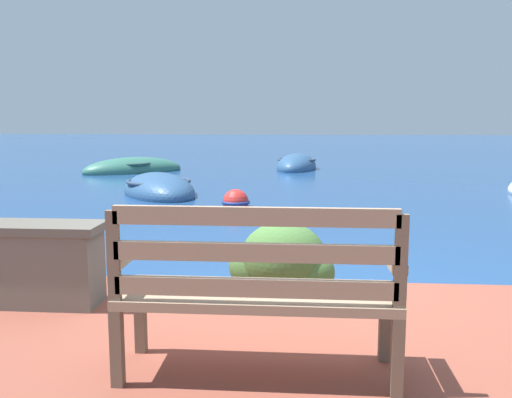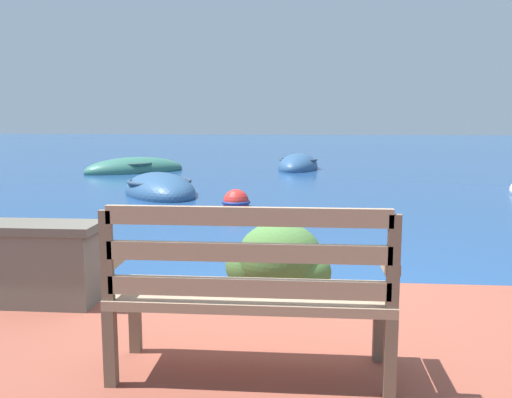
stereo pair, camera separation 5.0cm
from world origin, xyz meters
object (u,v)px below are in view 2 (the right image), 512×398
rowboat_nearest (160,191)px  rowboat_outer (298,167)px  rowboat_far (135,170)px  park_bench (250,287)px  mooring_buoy (236,202)px

rowboat_nearest → rowboat_outer: (2.67, 5.54, 0.00)m
rowboat_far → rowboat_outer: (4.47, 1.23, 0.01)m
rowboat_nearest → park_bench: bearing=-13.4°
rowboat_nearest → rowboat_outer: 6.15m
park_bench → rowboat_far: (-4.39, 12.48, -0.64)m
rowboat_far → mooring_buoy: size_ratio=5.83×
rowboat_nearest → rowboat_outer: size_ratio=1.10×
park_bench → mooring_buoy: (-0.90, 6.83, -0.63)m
park_bench → rowboat_nearest: park_bench is taller
rowboat_outer → mooring_buoy: bearing=0.8°
park_bench → rowboat_far: bearing=107.3°
rowboat_far → rowboat_outer: size_ratio=1.21×
park_bench → rowboat_nearest: size_ratio=0.55×
rowboat_outer → mooring_buoy: 6.95m
mooring_buoy → park_bench: bearing=-82.5°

